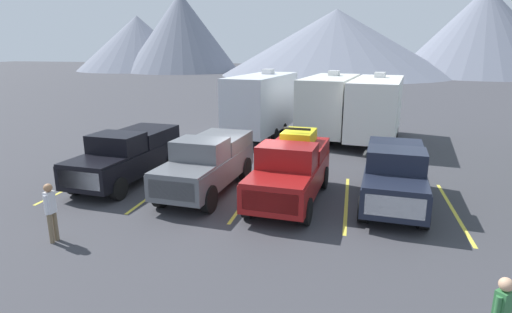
{
  "coord_description": "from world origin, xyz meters",
  "views": [
    {
      "loc": [
        3.51,
        -14.27,
        5.3
      ],
      "look_at": [
        0.0,
        0.81,
        1.2
      ],
      "focal_mm": 29.19,
      "sensor_mm": 36.0,
      "label": 1
    }
  ],
  "objects_px": {
    "pickup_truck_b": "(208,162)",
    "pickup_truck_d": "(394,174)",
    "person_a": "(51,209)",
    "camper_trailer_b": "(329,104)",
    "pickup_truck_c": "(291,169)",
    "camper_trailer_c": "(376,107)",
    "camper_trailer_a": "(262,102)",
    "pickup_truck_a": "(128,154)"
  },
  "relations": [
    {
      "from": "pickup_truck_c",
      "to": "camper_trailer_a",
      "type": "bearing_deg",
      "value": 107.79
    },
    {
      "from": "camper_trailer_b",
      "to": "pickup_truck_a",
      "type": "bearing_deg",
      "value": -126.07
    },
    {
      "from": "pickup_truck_d",
      "to": "pickup_truck_b",
      "type": "bearing_deg",
      "value": -178.43
    },
    {
      "from": "pickup_truck_b",
      "to": "pickup_truck_d",
      "type": "height_order",
      "value": "pickup_truck_b"
    },
    {
      "from": "pickup_truck_c",
      "to": "pickup_truck_d",
      "type": "bearing_deg",
      "value": 6.83
    },
    {
      "from": "camper_trailer_b",
      "to": "pickup_truck_b",
      "type": "bearing_deg",
      "value": -109.81
    },
    {
      "from": "pickup_truck_b",
      "to": "pickup_truck_c",
      "type": "distance_m",
      "value": 3.18
    },
    {
      "from": "pickup_truck_a",
      "to": "camper_trailer_b",
      "type": "xyz_separation_m",
      "value": [
        7.38,
        10.13,
        0.96
      ]
    },
    {
      "from": "camper_trailer_a",
      "to": "pickup_truck_d",
      "type": "bearing_deg",
      "value": -55.22
    },
    {
      "from": "pickup_truck_b",
      "to": "camper_trailer_c",
      "type": "height_order",
      "value": "camper_trailer_c"
    },
    {
      "from": "camper_trailer_a",
      "to": "person_a",
      "type": "height_order",
      "value": "camper_trailer_a"
    },
    {
      "from": "camper_trailer_a",
      "to": "camper_trailer_c",
      "type": "bearing_deg",
      "value": 0.92
    },
    {
      "from": "camper_trailer_a",
      "to": "camper_trailer_c",
      "type": "height_order",
      "value": "camper_trailer_a"
    },
    {
      "from": "camper_trailer_c",
      "to": "camper_trailer_b",
      "type": "bearing_deg",
      "value": 168.16
    },
    {
      "from": "camper_trailer_a",
      "to": "camper_trailer_b",
      "type": "distance_m",
      "value": 3.97
    },
    {
      "from": "camper_trailer_a",
      "to": "camper_trailer_c",
      "type": "relative_size",
      "value": 0.98
    },
    {
      "from": "camper_trailer_a",
      "to": "person_a",
      "type": "distance_m",
      "value": 15.26
    },
    {
      "from": "camper_trailer_b",
      "to": "camper_trailer_c",
      "type": "relative_size",
      "value": 0.93
    },
    {
      "from": "pickup_truck_b",
      "to": "pickup_truck_a",
      "type": "bearing_deg",
      "value": 172.58
    },
    {
      "from": "pickup_truck_d",
      "to": "camper_trailer_c",
      "type": "xyz_separation_m",
      "value": [
        -0.24,
        9.86,
        0.97
      ]
    },
    {
      "from": "pickup_truck_c",
      "to": "camper_trailer_c",
      "type": "height_order",
      "value": "camper_trailer_c"
    },
    {
      "from": "pickup_truck_d",
      "to": "camper_trailer_b",
      "type": "height_order",
      "value": "camper_trailer_b"
    },
    {
      "from": "pickup_truck_c",
      "to": "camper_trailer_b",
      "type": "relative_size",
      "value": 0.69
    },
    {
      "from": "pickup_truck_d",
      "to": "person_a",
      "type": "xyz_separation_m",
      "value": [
        -9.47,
        -5.22,
        -0.09
      ]
    },
    {
      "from": "camper_trailer_b",
      "to": "person_a",
      "type": "height_order",
      "value": "camper_trailer_b"
    },
    {
      "from": "pickup_truck_b",
      "to": "camper_trailer_c",
      "type": "distance_m",
      "value": 11.97
    },
    {
      "from": "pickup_truck_b",
      "to": "pickup_truck_d",
      "type": "xyz_separation_m",
      "value": [
        6.68,
        0.18,
        -0.05
      ]
    },
    {
      "from": "pickup_truck_c",
      "to": "camper_trailer_b",
      "type": "height_order",
      "value": "camper_trailer_b"
    },
    {
      "from": "pickup_truck_a",
      "to": "pickup_truck_c",
      "type": "bearing_deg",
      "value": -5.95
    },
    {
      "from": "pickup_truck_c",
      "to": "camper_trailer_b",
      "type": "bearing_deg",
      "value": 86.57
    },
    {
      "from": "camper_trailer_b",
      "to": "person_a",
      "type": "distance_m",
      "value": 17.01
    },
    {
      "from": "pickup_truck_b",
      "to": "person_a",
      "type": "height_order",
      "value": "pickup_truck_b"
    },
    {
      "from": "camper_trailer_a",
      "to": "person_a",
      "type": "xyz_separation_m",
      "value": [
        -2.69,
        -14.98,
        -1.11
      ]
    },
    {
      "from": "pickup_truck_b",
      "to": "pickup_truck_c",
      "type": "height_order",
      "value": "pickup_truck_c"
    },
    {
      "from": "pickup_truck_d",
      "to": "camper_trailer_b",
      "type": "distance_m",
      "value": 10.84
    },
    {
      "from": "pickup_truck_d",
      "to": "camper_trailer_b",
      "type": "relative_size",
      "value": 0.68
    },
    {
      "from": "pickup_truck_d",
      "to": "camper_trailer_b",
      "type": "bearing_deg",
      "value": 105.36
    },
    {
      "from": "pickup_truck_c",
      "to": "camper_trailer_c",
      "type": "xyz_separation_m",
      "value": [
        3.27,
        10.28,
        0.89
      ]
    },
    {
      "from": "camper_trailer_a",
      "to": "camper_trailer_b",
      "type": "bearing_deg",
      "value": 9.47
    },
    {
      "from": "pickup_truck_b",
      "to": "camper_trailer_b",
      "type": "distance_m",
      "value": 11.3
    },
    {
      "from": "person_a",
      "to": "pickup_truck_d",
      "type": "bearing_deg",
      "value": 28.86
    },
    {
      "from": "pickup_truck_b",
      "to": "pickup_truck_d",
      "type": "distance_m",
      "value": 6.68
    }
  ]
}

